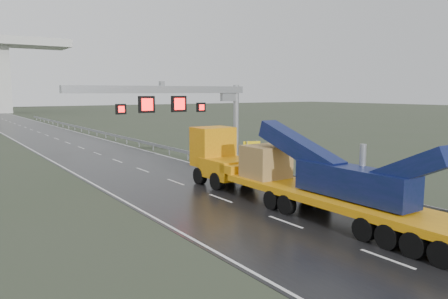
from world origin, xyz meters
TOP-DOWN VIEW (x-y plane):
  - ground at (0.00, 0.00)m, footprint 400.00×400.00m
  - road at (0.00, 40.00)m, footprint 11.00×200.00m
  - guardrail at (6.10, 30.00)m, footprint 0.20×140.00m
  - sign_gantry at (2.10, 17.99)m, footprint 14.90×1.20m
  - heavy_haul_truck at (2.42, 7.24)m, footprint 3.24×20.95m
  - exit_sign_pair at (7.84, 17.00)m, footprint 1.37×0.65m
  - striped_barrier at (6.43, 14.00)m, footprint 0.63×0.38m

SIDE VIEW (x-z plane):
  - ground at x=0.00m, z-range 0.00..0.00m
  - road at x=0.00m, z-range 0.00..0.02m
  - striped_barrier at x=6.43m, z-range 0.00..1.02m
  - guardrail at x=6.10m, z-range 0.00..1.40m
  - exit_sign_pair at x=7.84m, z-range 0.50..3.01m
  - heavy_haul_truck at x=2.42m, z-range -0.55..4.36m
  - sign_gantry at x=2.10m, z-range 1.90..9.33m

